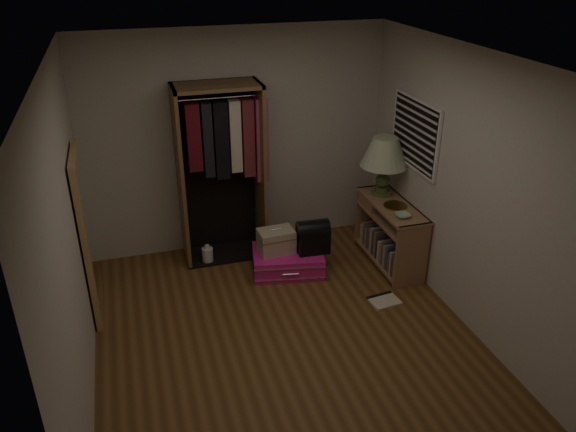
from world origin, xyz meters
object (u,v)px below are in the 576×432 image
object	(u,v)px
floor_mirror	(87,236)
white_jug	(208,255)
console_bookshelf	(388,231)
train_case	(276,241)
table_lamp	(385,153)
black_bag	(313,236)
open_wardrobe	(224,157)
pink_suitcase	(288,261)

from	to	relation	value
floor_mirror	white_jug	size ratio (longest dim) A/B	7.51
console_bookshelf	white_jug	world-z (taller)	console_bookshelf
floor_mirror	train_case	world-z (taller)	floor_mirror
white_jug	table_lamp	bearing A→B (deg)	-8.66
floor_mirror	table_lamp	size ratio (longest dim) A/B	2.34
black_bag	open_wardrobe	bearing A→B (deg)	144.37
console_bookshelf	black_bag	size ratio (longest dim) A/B	2.91
floor_mirror	table_lamp	xyz separation A→B (m)	(3.24, 0.29, 0.40)
train_case	black_bag	world-z (taller)	black_bag
console_bookshelf	floor_mirror	world-z (taller)	floor_mirror
table_lamp	white_jug	size ratio (longest dim) A/B	3.21
white_jug	train_case	bearing A→B (deg)	-28.98
open_wardrobe	white_jug	world-z (taller)	open_wardrobe
open_wardrobe	train_case	size ratio (longest dim) A/B	4.97
pink_suitcase	open_wardrobe	bearing A→B (deg)	143.85
black_bag	table_lamp	world-z (taller)	table_lamp
table_lamp	white_jug	world-z (taller)	table_lamp
open_wardrobe	black_bag	bearing A→B (deg)	-39.11
black_bag	white_jug	xyz separation A→B (m)	(-1.12, 0.51, -0.35)
open_wardrobe	train_case	distance (m)	1.11
console_bookshelf	floor_mirror	xyz separation A→B (m)	(-3.24, -0.04, 0.46)
pink_suitcase	black_bag	bearing A→B (deg)	-3.71
white_jug	console_bookshelf	bearing A→B (deg)	-15.46
train_case	table_lamp	distance (m)	1.57
train_case	white_jug	world-z (taller)	train_case
open_wardrobe	floor_mirror	xyz separation A→B (m)	(-1.50, -0.77, -0.37)
table_lamp	pink_suitcase	bearing A→B (deg)	-173.61
open_wardrobe	white_jug	xyz separation A→B (m)	(-0.28, -0.17, -1.13)
table_lamp	train_case	bearing A→B (deg)	-175.98
open_wardrobe	floor_mirror	distance (m)	1.72
table_lamp	white_jug	xyz separation A→B (m)	(-2.03, 0.31, -1.15)
console_bookshelf	open_wardrobe	bearing A→B (deg)	157.28
console_bookshelf	open_wardrobe	world-z (taller)	open_wardrobe
open_wardrobe	black_bag	size ratio (longest dim) A/B	5.33
floor_mirror	pink_suitcase	xyz separation A→B (m)	(2.06, 0.16, -0.73)
floor_mirror	train_case	xyz separation A→B (m)	(1.94, 0.20, -0.47)
floor_mirror	open_wardrobe	bearing A→B (deg)	27.26
train_case	table_lamp	bearing A→B (deg)	0.75
table_lamp	console_bookshelf	bearing A→B (deg)	-91.04
floor_mirror	black_bag	world-z (taller)	floor_mirror
train_case	table_lamp	world-z (taller)	table_lamp
floor_mirror	white_jug	world-z (taller)	floor_mirror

